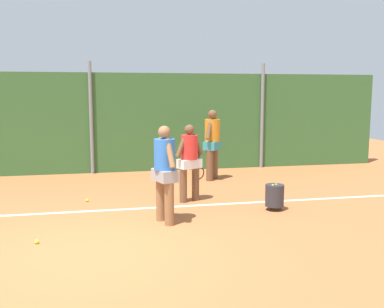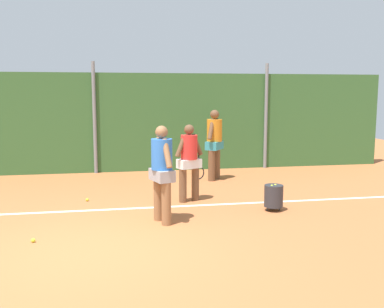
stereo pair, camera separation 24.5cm
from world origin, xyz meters
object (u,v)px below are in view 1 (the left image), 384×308
at_px(ball_hopper, 275,195).
at_px(tennis_ball_0, 181,174).
at_px(tennis_ball_6, 87,200).
at_px(player_foreground_near, 165,169).
at_px(player_midcourt, 190,159).
at_px(player_backcourt_far, 212,141).
at_px(tennis_ball_4, 37,242).

height_order(ball_hopper, tennis_ball_0, ball_hopper).
bearing_deg(ball_hopper, tennis_ball_6, 158.50).
distance_m(player_foreground_near, tennis_ball_0, 4.51).
relative_size(player_midcourt, tennis_ball_6, 24.30).
height_order(tennis_ball_0, tennis_ball_6, same).
xyz_separation_m(player_midcourt, ball_hopper, (1.46, -1.03, -0.61)).
height_order(player_foreground_near, ball_hopper, player_foreground_near).
height_order(player_backcourt_far, tennis_ball_6, player_backcourt_far).
distance_m(player_midcourt, player_backcourt_far, 2.39).
relative_size(player_midcourt, tennis_ball_0, 24.30).
height_order(tennis_ball_4, tennis_ball_6, same).
bearing_deg(player_midcourt, player_backcourt_far, 40.47).
height_order(player_foreground_near, tennis_ball_6, player_foreground_near).
height_order(player_backcourt_far, tennis_ball_4, player_backcourt_far).
bearing_deg(tennis_ball_4, player_midcourt, 37.30).
bearing_deg(tennis_ball_0, tennis_ball_4, -122.19).
xyz_separation_m(ball_hopper, tennis_ball_4, (-4.23, -1.08, -0.26)).
bearing_deg(player_backcourt_far, player_midcourt, 9.65).
bearing_deg(ball_hopper, player_midcourt, 144.82).
relative_size(player_foreground_near, player_backcourt_far, 0.93).
distance_m(player_foreground_near, ball_hopper, 2.32).
bearing_deg(player_foreground_near, ball_hopper, -97.99).
relative_size(tennis_ball_0, tennis_ball_4, 1.00).
bearing_deg(tennis_ball_0, tennis_ball_6, -134.72).
height_order(player_midcourt, tennis_ball_6, player_midcourt).
distance_m(player_backcourt_far, tennis_ball_0, 1.39).
xyz_separation_m(ball_hopper, tennis_ball_6, (-3.56, 1.40, -0.26)).
relative_size(tennis_ball_0, tennis_ball_6, 1.00).
relative_size(tennis_ball_4, tennis_ball_6, 1.00).
xyz_separation_m(player_backcourt_far, ball_hopper, (0.42, -3.18, -0.73)).
bearing_deg(ball_hopper, player_foreground_near, -169.72).
distance_m(tennis_ball_0, tennis_ball_6, 3.49).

